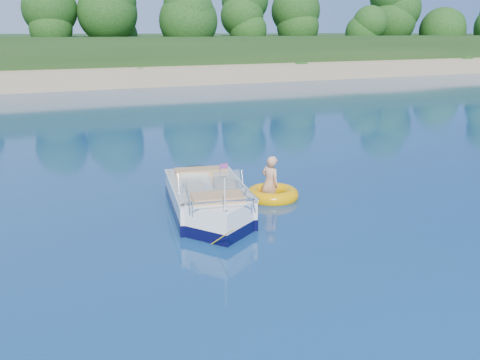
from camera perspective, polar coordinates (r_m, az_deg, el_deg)
The scene contains 6 objects.
ground at distance 11.53m, azimuth 1.41°, elevation -7.62°, with size 160.00×160.00×0.00m, color #0A1F47.
shoreline at distance 73.52m, azimuth -21.43°, elevation 11.82°, with size 170.00×59.00×6.00m.
treeline at distance 50.75m, azimuth -20.10°, elevation 15.87°, with size 150.00×7.12×8.19m.
motorboat at distance 13.61m, azimuth -3.28°, elevation -2.45°, with size 2.49×5.11×1.72m.
tow_tube at distance 15.07m, azimuth 3.46°, elevation -1.57°, with size 1.94×1.94×0.40m.
boy at distance 15.09m, azimuth 3.09°, elevation -1.94°, with size 0.60×0.39×1.65m, color tan.
Camera 1 is at (-4.67, -9.51, 4.56)m, focal length 40.00 mm.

